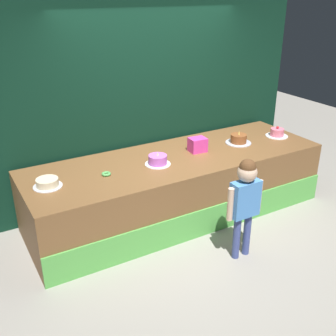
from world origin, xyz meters
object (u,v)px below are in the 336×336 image
(cake_far_left, at_px, (47,183))
(cake_center_right, at_px, (238,139))
(child_figure, at_px, (245,196))
(cake_center_left, at_px, (158,160))
(cake_far_right, at_px, (277,133))
(donut, at_px, (106,174))
(pink_box, at_px, (198,145))

(cake_far_left, height_order, cake_center_right, cake_center_right)
(child_figure, bearing_deg, cake_center_left, 113.04)
(cake_center_left, bearing_deg, cake_center_right, 3.89)
(cake_far_left, height_order, cake_far_right, cake_far_right)
(cake_far_left, relative_size, cake_center_left, 1.00)
(cake_center_left, distance_m, cake_center_right, 1.29)
(donut, height_order, cake_center_left, cake_center_left)
(cake_center_right, xyz_separation_m, cake_far_right, (0.64, -0.06, -0.01))
(cake_far_left, bearing_deg, child_figure, -33.02)
(child_figure, distance_m, cake_center_right, 1.42)
(pink_box, bearing_deg, child_figure, -99.27)
(pink_box, bearing_deg, cake_center_left, -169.74)
(pink_box, bearing_deg, cake_far_right, -3.83)
(donut, relative_size, cake_center_left, 0.34)
(child_figure, xyz_separation_m, donut, (-1.09, 1.08, 0.07))
(cake_center_right, distance_m, cake_far_right, 0.64)
(donut, xyz_separation_m, cake_far_left, (-0.64, 0.04, 0.03))
(donut, bearing_deg, cake_far_left, 176.25)
(cake_center_left, height_order, cake_far_right, cake_center_left)
(cake_center_left, relative_size, cake_far_right, 0.98)
(pink_box, xyz_separation_m, cake_far_right, (1.28, -0.09, -0.04))
(cake_far_left, distance_m, cake_far_right, 3.21)
(cake_far_left, bearing_deg, cake_center_right, 0.42)
(cake_center_left, bearing_deg, donut, 177.66)
(child_figure, relative_size, cake_far_right, 3.69)
(pink_box, bearing_deg, cake_center_right, -2.58)
(cake_far_left, xyz_separation_m, cake_center_right, (2.56, 0.02, 0.01))
(child_figure, height_order, cake_center_right, child_figure)
(child_figure, bearing_deg, cake_center_right, 53.96)
(donut, bearing_deg, pink_box, 4.01)
(cake_far_left, xyz_separation_m, cake_far_right, (3.21, -0.04, 0.01))
(donut, xyz_separation_m, cake_center_right, (1.92, 0.06, 0.04))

